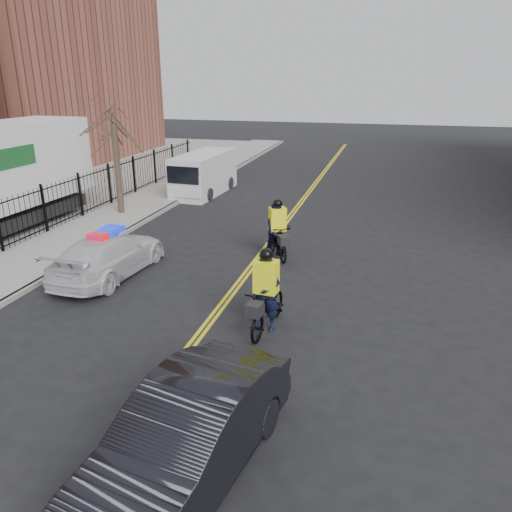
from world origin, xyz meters
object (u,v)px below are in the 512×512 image
object	(u,v)px
police_cruiser	(109,255)
cyclist_far	(277,235)
cargo_van	(203,175)
cyclist_near	(266,302)
dark_sedan	(187,437)

from	to	relation	value
police_cruiser	cyclist_far	xyz separation A→B (m)	(4.86, 3.05, 0.15)
cargo_van	cyclist_near	bearing A→B (deg)	-60.67
police_cruiser	cargo_van	xyz separation A→B (m)	(-1.27, 11.87, 0.37)
police_cruiser	dark_sedan	world-z (taller)	dark_sedan
police_cruiser	cyclist_far	bearing A→B (deg)	-145.17
cyclist_near	cyclist_far	bearing A→B (deg)	105.65
dark_sedan	cyclist_far	size ratio (longest dim) A/B	2.26
dark_sedan	cyclist_far	xyz separation A→B (m)	(-0.92, 10.47, 0.05)
police_cruiser	cyclist_near	xyz separation A→B (m)	(5.76, -2.24, 0.07)
police_cruiser	cargo_van	bearing A→B (deg)	-81.19
cyclist_far	cargo_van	bearing A→B (deg)	94.82
cargo_van	cyclist_near	xyz separation A→B (m)	(7.03, -14.11, -0.30)
dark_sedan	cyclist_near	xyz separation A→B (m)	(-0.01, 5.18, -0.03)
cargo_van	cyclist_far	distance (m)	10.74
dark_sedan	cargo_van	xyz separation A→B (m)	(-7.05, 19.29, 0.27)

